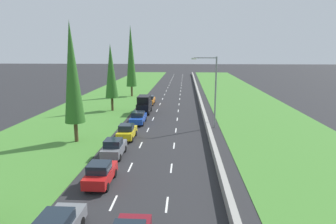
# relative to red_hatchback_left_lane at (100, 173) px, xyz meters

# --- Properties ---
(ground_plane) EXTENTS (300.00, 300.00, 0.00)m
(ground_plane) POSITION_rel_red_hatchback_left_lane_xyz_m (3.36, 42.28, -0.84)
(ground_plane) COLOR #28282B
(ground_plane) RESTS_ON ground
(grass_verge_left) EXTENTS (14.00, 140.00, 0.04)m
(grass_verge_left) POSITION_rel_red_hatchback_left_lane_xyz_m (-9.29, 42.28, -0.82)
(grass_verge_left) COLOR #478433
(grass_verge_left) RESTS_ON ground
(grass_verge_right) EXTENTS (14.00, 140.00, 0.04)m
(grass_verge_right) POSITION_rel_red_hatchback_left_lane_xyz_m (17.71, 42.28, -0.82)
(grass_verge_right) COLOR #478433
(grass_verge_right) RESTS_ON ground
(median_barrier) EXTENTS (0.44, 120.00, 0.85)m
(median_barrier) POSITION_rel_red_hatchback_left_lane_xyz_m (9.06, 42.28, -0.41)
(median_barrier) COLOR #9E9B93
(median_barrier) RESTS_ON ground
(lane_markings) EXTENTS (3.64, 116.00, 0.01)m
(lane_markings) POSITION_rel_red_hatchback_left_lane_xyz_m (3.36, 42.28, -0.83)
(lane_markings) COLOR white
(lane_markings) RESTS_ON ground
(red_hatchback_left_lane) EXTENTS (1.74, 3.90, 1.72)m
(red_hatchback_left_lane) POSITION_rel_red_hatchback_left_lane_xyz_m (0.00, 0.00, 0.00)
(red_hatchback_left_lane) COLOR red
(red_hatchback_left_lane) RESTS_ON ground
(grey_hatchback_left_lane) EXTENTS (1.74, 3.90, 1.72)m
(grey_hatchback_left_lane) POSITION_rel_red_hatchback_left_lane_xyz_m (-0.38, 5.84, 0.00)
(grey_hatchback_left_lane) COLOR slate
(grey_hatchback_left_lane) RESTS_ON ground
(yellow_hatchback_left_lane) EXTENTS (1.74, 3.90, 1.72)m
(yellow_hatchback_left_lane) POSITION_rel_red_hatchback_left_lane_xyz_m (-0.25, 11.38, 0.00)
(yellow_hatchback_left_lane) COLOR yellow
(yellow_hatchback_left_lane) RESTS_ON ground
(blue_sedan_left_lane) EXTENTS (1.82, 4.50, 1.64)m
(blue_sedan_left_lane) POSITION_rel_red_hatchback_left_lane_xyz_m (-0.10, 18.51, -0.02)
(blue_sedan_left_lane) COLOR #1E47B7
(blue_sedan_left_lane) RESTS_ON ground
(black_van_left_lane) EXTENTS (1.96, 4.90, 2.82)m
(black_van_left_lane) POSITION_rel_red_hatchback_left_lane_xyz_m (-0.18, 25.13, 0.56)
(black_van_left_lane) COLOR black
(black_van_left_lane) RESTS_ON ground
(orange_sedan_left_lane) EXTENTS (1.82, 4.50, 1.64)m
(orange_sedan_left_lane) POSITION_rel_red_hatchback_left_lane_xyz_m (-0.33, 32.88, -0.02)
(orange_sedan_left_lane) COLOR orange
(orange_sedan_left_lane) RESTS_ON ground
(poplar_tree_second) EXTENTS (2.12, 2.12, 12.78)m
(poplar_tree_second) POSITION_rel_red_hatchback_left_lane_xyz_m (-5.53, 10.04, 6.61)
(poplar_tree_second) COLOR #4C3823
(poplar_tree_second) RESTS_ON ground
(poplar_tree_third) EXTENTS (2.07, 2.07, 10.82)m
(poplar_tree_third) POSITION_rel_red_hatchback_left_lane_xyz_m (-5.70, 26.83, 5.62)
(poplar_tree_third) COLOR #4C3823
(poplar_tree_third) RESTS_ON ground
(poplar_tree_fourth) EXTENTS (2.17, 2.17, 14.87)m
(poplar_tree_fourth) POSITION_rel_red_hatchback_left_lane_xyz_m (-5.24, 42.24, 7.65)
(poplar_tree_fourth) COLOR #4C3823
(poplar_tree_fourth) RESTS_ON ground
(street_light_mast) EXTENTS (3.20, 0.28, 9.00)m
(street_light_mast) POSITION_rel_red_hatchback_left_lane_xyz_m (9.67, 16.90, 4.40)
(street_light_mast) COLOR gray
(street_light_mast) RESTS_ON ground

